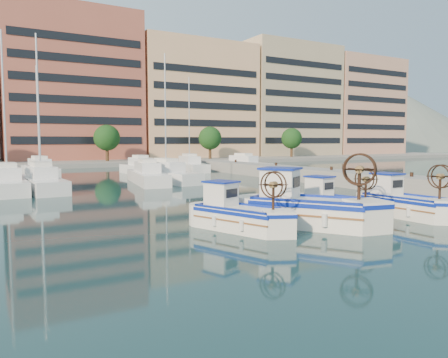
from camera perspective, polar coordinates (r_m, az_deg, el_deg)
ground at (r=20.02m, az=14.36°, el=-5.84°), size 300.00×300.00×0.00m
quay at (r=34.82m, az=20.64°, el=-0.45°), size 3.00×60.00×1.20m
waterfront at (r=82.73m, az=-13.66°, el=9.98°), size 180.00×40.00×25.60m
hill_east at (r=197.60m, az=21.44°, el=3.58°), size 160.00×160.00×50.00m
yacht_marina at (r=43.22m, az=-16.03°, el=0.58°), size 38.06×23.98×11.50m
fishing_boat_a at (r=18.25m, az=1.88°, el=-4.51°), size 2.88×4.21×2.54m
fishing_boat_b at (r=19.28m, az=10.67°, el=-3.52°), size 4.48×5.25×3.22m
fishing_boat_c at (r=22.20m, az=14.22°, el=-3.00°), size 2.31×4.07×2.47m
fishing_boat_d at (r=23.14m, az=22.42°, el=-2.78°), size 1.95×4.31×2.65m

